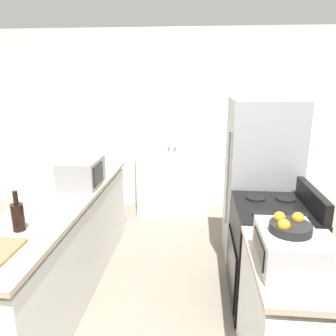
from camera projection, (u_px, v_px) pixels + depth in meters
name	position (u px, v px, depth m)	size (l,w,h in m)	color
wall_back	(178.00, 122.00, 4.81)	(7.00, 0.06, 2.60)	white
counter_left	(63.00, 246.00, 3.00)	(0.60, 2.57, 0.91)	silver
counter_right	(295.00, 328.00, 2.03)	(0.60, 0.87, 0.91)	silver
pantry_cabinet	(174.00, 143.00, 4.56)	(0.97, 0.59, 2.11)	white
stove	(270.00, 255.00, 2.81)	(0.66, 0.74, 1.07)	black
refrigerator	(260.00, 182.00, 3.45)	(0.70, 0.73, 1.73)	#A3A3A8
microwave	(82.00, 173.00, 3.17)	(0.35, 0.45, 0.27)	#939399
wine_bottle	(18.00, 216.00, 2.25)	(0.09, 0.09, 0.29)	black
toaster_oven	(287.00, 249.00, 1.82)	(0.32, 0.44, 0.21)	#B2B2B7
fruit_bowl	(290.00, 226.00, 1.78)	(0.23, 0.23, 0.10)	black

